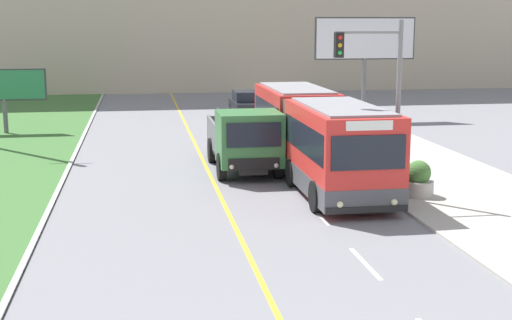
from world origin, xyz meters
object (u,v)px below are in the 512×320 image
at_px(traffic_light_mast, 380,87).
at_px(planter_round_second, 385,161).
at_px(car_distant, 246,103).
at_px(planter_round_near, 418,180).
at_px(dump_truck, 246,142).
at_px(billboard_small, 3,87).
at_px(city_bus, 315,136).
at_px(billboard_large, 365,41).

xyz_separation_m(traffic_light_mast, planter_round_second, (1.58, 3.69, -3.19)).
relative_size(car_distant, planter_round_near, 3.54).
bearing_deg(planter_round_near, dump_truck, 136.85).
bearing_deg(planter_round_near, billboard_small, 133.49).
bearing_deg(car_distant, dump_truck, -98.56).
xyz_separation_m(car_distant, planter_round_second, (2.42, -20.22, -0.09)).
distance_m(city_bus, planter_round_near, 4.78).
xyz_separation_m(city_bus, traffic_light_mast, (1.16, -3.92, 2.18)).
height_order(dump_truck, traffic_light_mast, traffic_light_mast).
bearing_deg(city_bus, car_distant, 89.06).
height_order(dump_truck, billboard_large, billboard_large).
bearing_deg(billboard_small, traffic_light_mast, -49.33).
height_order(traffic_light_mast, planter_round_second, traffic_light_mast).
height_order(city_bus, traffic_light_mast, traffic_light_mast).
relative_size(dump_truck, billboard_large, 1.00).
bearing_deg(dump_truck, billboard_small, 132.06).
xyz_separation_m(car_distant, traffic_light_mast, (0.83, -23.90, 3.10)).
bearing_deg(traffic_light_mast, dump_truck, 126.87).
bearing_deg(traffic_light_mast, planter_round_near, 2.62).
height_order(car_distant, billboard_small, billboard_small).
xyz_separation_m(city_bus, billboard_small, (-13.73, 13.41, 0.91)).
bearing_deg(city_bus, billboard_small, 135.67).
height_order(billboard_small, planter_round_near, billboard_small).
bearing_deg(car_distant, planter_round_near, -84.44).
bearing_deg(car_distant, billboard_small, -154.93).
relative_size(billboard_small, planter_round_near, 3.66).
xyz_separation_m(billboard_large, billboard_small, (-20.65, -2.21, -2.23)).
bearing_deg(billboard_large, planter_round_near, -102.40).
distance_m(planter_round_near, planter_round_second, 3.62).
bearing_deg(planter_round_second, traffic_light_mast, -113.24).
relative_size(traffic_light_mast, billboard_small, 1.34).
height_order(billboard_large, billboard_small, billboard_large).
relative_size(city_bus, billboard_small, 2.93).
distance_m(city_bus, car_distant, 20.01).
height_order(city_bus, dump_truck, city_bus).
bearing_deg(dump_truck, city_bus, -21.64).
xyz_separation_m(dump_truck, traffic_light_mast, (3.69, -4.92, 2.51)).
relative_size(city_bus, dump_truck, 2.09).
bearing_deg(planter_round_second, city_bus, 175.19).
distance_m(car_distant, planter_round_near, 23.95).
bearing_deg(planter_round_near, city_bus, 124.51).
bearing_deg(city_bus, planter_round_near, -55.49).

